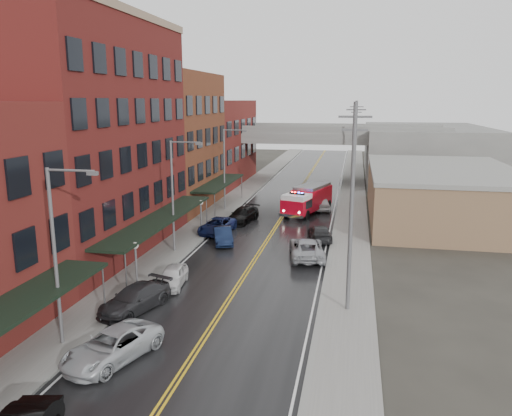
{
  "coord_description": "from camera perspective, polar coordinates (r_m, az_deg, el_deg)",
  "views": [
    {
      "loc": [
        7.29,
        -12.74,
        12.09
      ],
      "look_at": [
        -0.9,
        28.28,
        3.0
      ],
      "focal_mm": 35.0,
      "sensor_mm": 36.0,
      "label": 1
    }
  ],
  "objects": [
    {
      "name": "sidewalk_left",
      "position": [
        46.73,
        -7.31,
        -2.74
      ],
      "size": [
        3.0,
        160.0,
        0.15
      ],
      "primitive_type": "cube",
      "color": "slate",
      "rests_on": "ground"
    },
    {
      "name": "utility_pole_1",
      "position": [
        48.09,
        11.14,
        5.12
      ],
      "size": [
        1.8,
        0.24,
        12.0
      ],
      "color": "#59595B",
      "rests_on": "ground"
    },
    {
      "name": "sidewalk_right",
      "position": [
        44.4,
        10.9,
        -3.67
      ],
      "size": [
        3.0,
        160.0,
        0.15
      ],
      "primitive_type": "cube",
      "color": "slate",
      "rests_on": "ground"
    },
    {
      "name": "brick_building_c",
      "position": [
        57.27,
        -9.91,
        7.49
      ],
      "size": [
        9.0,
        15.0,
        15.0
      ],
      "primitive_type": "cube",
      "color": "brown",
      "rests_on": "ground"
    },
    {
      "name": "brick_building_far",
      "position": [
        73.93,
        -4.97,
        7.49
      ],
      "size": [
        9.0,
        20.0,
        12.0
      ],
      "primitive_type": "cube",
      "color": "maroon",
      "rests_on": "ground"
    },
    {
      "name": "parked_car_right_0",
      "position": [
        39.16,
        5.8,
        -4.6
      ],
      "size": [
        3.41,
        5.89,
        1.54
      ],
      "primitive_type": "imported",
      "rotation": [
        0.0,
        0.0,
        3.3
      ],
      "color": "#9DA0A5",
      "rests_on": "ground"
    },
    {
      "name": "parked_car_left_5",
      "position": [
        42.94,
        -3.83,
        -3.15
      ],
      "size": [
        2.82,
        4.5,
        1.4
      ],
      "primitive_type": "imported",
      "rotation": [
        0.0,
        0.0,
        0.34
      ],
      "color": "black",
      "rests_on": "ground"
    },
    {
      "name": "street_lamp_1",
      "position": [
        39.86,
        -9.21,
        2.13
      ],
      "size": [
        2.64,
        0.22,
        9.0
      ],
      "color": "#59595B",
      "rests_on": "ground"
    },
    {
      "name": "parked_car_right_3",
      "position": [
        61.7,
        7.67,
        1.56
      ],
      "size": [
        1.6,
        4.55,
        1.5
      ],
      "primitive_type": "imported",
      "rotation": [
        0.0,
        0.0,
        3.14
      ],
      "color": "black",
      "rests_on": "ground"
    },
    {
      "name": "parked_car_left_4",
      "position": [
        33.71,
        -9.53,
        -7.73
      ],
      "size": [
        2.01,
        4.06,
        1.33
      ],
      "primitive_type": "imported",
      "rotation": [
        0.0,
        0.0,
        0.12
      ],
      "color": "silver",
      "rests_on": "ground"
    },
    {
      "name": "awning_1",
      "position": [
        39.73,
        -10.88,
        -1.21
      ],
      "size": [
        2.6,
        18.0,
        3.09
      ],
      "color": "black",
      "rests_on": "ground"
    },
    {
      "name": "parked_car_right_1",
      "position": [
        44.14,
        7.3,
        -2.85
      ],
      "size": [
        2.65,
        4.82,
        1.32
      ],
      "primitive_type": "imported",
      "rotation": [
        0.0,
        0.0,
        3.32
      ],
      "color": "black",
      "rests_on": "ground"
    },
    {
      "name": "road",
      "position": [
        45.01,
        1.55,
        -3.31
      ],
      "size": [
        11.0,
        160.0,
        0.02
      ],
      "primitive_type": "cube",
      "color": "black",
      "rests_on": "ground"
    },
    {
      "name": "parked_car_left_6",
      "position": [
        46.31,
        -4.47,
        -2.03
      ],
      "size": [
        2.97,
        5.22,
        1.37
      ],
      "primitive_type": "imported",
      "rotation": [
        0.0,
        0.0,
        -0.14
      ],
      "color": "#141E4E",
      "rests_on": "ground"
    },
    {
      "name": "tan_building",
      "position": [
        54.31,
        20.33,
        1.32
      ],
      "size": [
        14.0,
        22.0,
        5.0
      ],
      "primitive_type": "cube",
      "color": "#90704D",
      "rests_on": "ground"
    },
    {
      "name": "globe_lamp_1",
      "position": [
        33.3,
        -13.6,
        -5.17
      ],
      "size": [
        0.44,
        0.44,
        3.12
      ],
      "color": "#59595B",
      "rests_on": "ground"
    },
    {
      "name": "parked_car_left_3",
      "position": [
        30.43,
        -13.66,
        -10.04
      ],
      "size": [
        3.45,
        5.38,
        1.45
      ],
      "primitive_type": "imported",
      "rotation": [
        0.0,
        0.0,
        -0.31
      ],
      "color": "#2A2A2D",
      "rests_on": "ground"
    },
    {
      "name": "parked_car_right_2",
      "position": [
        56.26,
        7.45,
        0.53
      ],
      "size": [
        2.57,
        4.66,
        1.5
      ],
      "primitive_type": "imported",
      "rotation": [
        0.0,
        0.0,
        3.33
      ],
      "color": "silver",
      "rests_on": "ground"
    },
    {
      "name": "fire_truck",
      "position": [
        54.19,
        5.89,
        1.05
      ],
      "size": [
        5.13,
        8.54,
        2.97
      ],
      "rotation": [
        0.0,
        0.0,
        -0.31
      ],
      "color": "#B4081A",
      "rests_on": "ground"
    },
    {
      "name": "overpass",
      "position": [
        75.34,
        5.75,
        7.56
      ],
      "size": [
        40.0,
        10.0,
        7.5
      ],
      "color": "slate",
      "rests_on": "ground"
    },
    {
      "name": "parked_car_left_2",
      "position": [
        25.34,
        -16.1,
        -14.92
      ],
      "size": [
        3.94,
        5.68,
        1.44
      ],
      "primitive_type": "imported",
      "rotation": [
        0.0,
        0.0,
        -0.33
      ],
      "color": "#B2B6BA",
      "rests_on": "ground"
    },
    {
      "name": "right_far_block",
      "position": [
        83.82,
        18.68,
        6.09
      ],
      "size": [
        18.0,
        30.0,
        8.0
      ],
      "primitive_type": "cube",
      "color": "slate",
      "rests_on": "ground"
    },
    {
      "name": "brick_building_b",
      "position": [
        41.36,
        -18.76,
        7.33
      ],
      "size": [
        9.0,
        20.0,
        18.0
      ],
      "primitive_type": "cube",
      "color": "#561717",
      "rests_on": "ground"
    },
    {
      "name": "street_lamp_0",
      "position": [
        25.87,
        -21.62,
        -4.11
      ],
      "size": [
        2.64,
        0.22,
        9.0
      ],
      "color": "#59595B",
      "rests_on": "ground"
    },
    {
      "name": "awning_2",
      "position": [
        56.0,
        -4.18,
        2.87
      ],
      "size": [
        2.6,
        13.0,
        3.09
      ],
      "color": "black",
      "rests_on": "ground"
    },
    {
      "name": "utility_pole_2",
      "position": [
        67.99,
        11.26,
        7.15
      ],
      "size": [
        1.8,
        0.24,
        12.0
      ],
      "color": "#59595B",
      "rests_on": "ground"
    },
    {
      "name": "curb_left",
      "position": [
        46.24,
        -5.37,
        -2.85
      ],
      "size": [
        0.3,
        160.0,
        0.15
      ],
      "primitive_type": "cube",
      "color": "gray",
      "rests_on": "ground"
    },
    {
      "name": "curb_right",
      "position": [
        44.43,
        8.77,
        -3.58
      ],
      "size": [
        0.3,
        160.0,
        0.15
      ],
      "primitive_type": "cube",
      "color": "gray",
      "rests_on": "ground"
    },
    {
      "name": "globe_lamp_2",
      "position": [
        45.93,
        -6.32,
        -0.11
      ],
      "size": [
        0.44,
        0.44,
        3.12
      ],
      "color": "#59595B",
      "rests_on": "ground"
    },
    {
      "name": "street_lamp_2",
      "position": [
        54.96,
        -3.4,
        5.02
      ],
      "size": [
        2.64,
        0.22,
        9.0
      ],
      "color": "#59595B",
      "rests_on": "ground"
    },
    {
      "name": "utility_pole_0",
      "position": [
        28.34,
        10.87,
        0.26
      ],
      "size": [
        1.8,
        0.24,
        12.0
      ],
      "color": "#59595B",
      "rests_on": "ground"
    },
    {
      "name": "parked_car_left_7",
      "position": [
        50.26,
        -1.52,
        -0.81
      ],
      "size": [
        2.95,
        5.31,
        1.46
      ],
      "primitive_type": "imported",
      "rotation": [
        0.0,
        0.0,
        -0.19
      ],
      "color": "black",
      "rests_on": "ground"
    }
  ]
}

